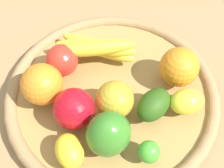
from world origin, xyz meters
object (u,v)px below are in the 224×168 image
(apple_0, at_px, (74,109))
(banana_bunch, at_px, (96,48))
(lemon_1, at_px, (187,102))
(lemon_0, at_px, (69,151))
(avocado, at_px, (154,105))
(orange_0, at_px, (42,85))
(orange_1, at_px, (179,67))
(apple_1, at_px, (116,100))
(bell_pepper, at_px, (109,134))
(lime_0, at_px, (149,152))
(apple_2, at_px, (62,60))

(apple_0, bearing_deg, banana_bunch, -19.10)
(lemon_1, distance_m, lemon_0, 0.24)
(avocado, relative_size, orange_0, 0.96)
(orange_1, xyz_separation_m, lemon_0, (-0.15, 0.23, -0.02))
(banana_bunch, xyz_separation_m, apple_1, (-0.14, -0.03, 0.00))
(bell_pepper, relative_size, lime_0, 2.28)
(lime_0, height_order, lemon_0, lemon_0)
(apple_2, xyz_separation_m, apple_0, (-0.12, -0.02, 0.01))
(bell_pepper, distance_m, lime_0, 0.08)
(apple_0, relative_size, lime_0, 1.93)
(apple_0, distance_m, orange_0, 0.08)
(avocado, xyz_separation_m, lemon_1, (0.00, -0.07, -0.00))
(orange_1, distance_m, apple_1, 0.15)
(lime_0, xyz_separation_m, apple_1, (0.10, 0.05, 0.02))
(orange_1, bearing_deg, apple_0, 108.65)
(avocado, height_order, orange_1, orange_1)
(lime_0, bearing_deg, banana_bunch, 17.17)
(apple_0, xyz_separation_m, lime_0, (-0.09, -0.13, -0.02))
(avocado, bearing_deg, lemon_1, -89.64)
(lemon_1, relative_size, lemon_0, 1.02)
(banana_bunch, bearing_deg, apple_0, 160.90)
(orange_1, relative_size, apple_1, 1.10)
(apple_2, relative_size, apple_0, 0.87)
(banana_bunch, bearing_deg, lemon_1, -132.39)
(apple_1, relative_size, lemon_1, 1.09)
(banana_bunch, distance_m, orange_1, 0.18)
(banana_bunch, bearing_deg, lemon_0, 164.01)
(bell_pepper, distance_m, orange_0, 0.17)
(apple_2, distance_m, apple_1, 0.15)
(apple_1, xyz_separation_m, lemon_1, (-0.01, -0.14, -0.01))
(lemon_0, bearing_deg, avocado, -65.56)
(avocado, xyz_separation_m, orange_1, (0.07, -0.06, 0.01))
(apple_0, relative_size, lemon_0, 1.18)
(banana_bunch, distance_m, bell_pepper, 0.21)
(apple_2, relative_size, bell_pepper, 0.73)
(avocado, distance_m, apple_0, 0.15)
(orange_1, xyz_separation_m, orange_0, (-0.01, 0.27, 0.00))
(banana_bunch, relative_size, apple_1, 2.45)
(apple_1, relative_size, lemon_0, 1.11)
(apple_0, distance_m, apple_1, 0.08)
(avocado, xyz_separation_m, lime_0, (-0.09, 0.02, -0.01))
(avocado, distance_m, apple_1, 0.07)
(lemon_1, bearing_deg, orange_0, 77.94)
(lime_0, bearing_deg, orange_0, 51.26)
(apple_0, bearing_deg, lime_0, -125.58)
(bell_pepper, height_order, lemon_0, bell_pepper)
(avocado, xyz_separation_m, banana_bunch, (0.15, 0.10, 0.01))
(apple_2, relative_size, lemon_1, 1.01)
(apple_1, xyz_separation_m, orange_0, (0.05, 0.14, 0.00))
(apple_0, bearing_deg, avocado, -90.26)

